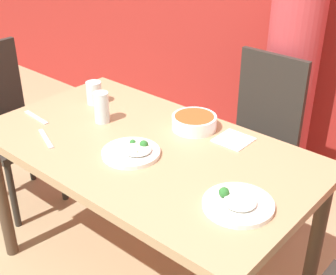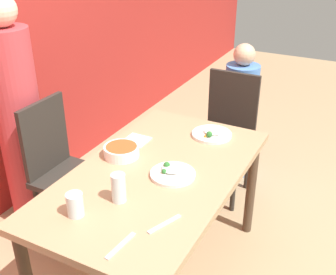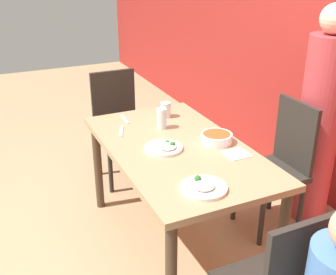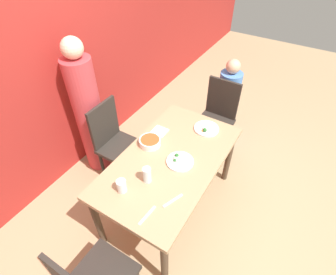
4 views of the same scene
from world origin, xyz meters
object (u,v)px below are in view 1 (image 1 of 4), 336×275
(chair_adult_spot, at_px, (256,137))
(bowl_curry, at_px, (194,122))
(glass_water_tall, at_px, (102,107))
(person_adult, at_px, (290,80))
(plate_rice_adult, at_px, (133,152))

(chair_adult_spot, height_order, bowl_curry, chair_adult_spot)
(glass_water_tall, bearing_deg, bowl_curry, 31.46)
(chair_adult_spot, distance_m, glass_water_tall, 0.87)
(bowl_curry, xyz_separation_m, glass_water_tall, (-0.36, -0.22, 0.04))
(person_adult, relative_size, glass_water_tall, 10.90)
(bowl_curry, relative_size, glass_water_tall, 1.39)
(chair_adult_spot, distance_m, person_adult, 0.39)
(chair_adult_spot, height_order, plate_rice_adult, chair_adult_spot)
(plate_rice_adult, relative_size, glass_water_tall, 1.65)
(plate_rice_adult, distance_m, glass_water_tall, 0.34)
(person_adult, height_order, plate_rice_adult, person_adult)
(person_adult, bearing_deg, bowl_curry, -92.89)
(chair_adult_spot, bearing_deg, person_adult, 90.00)
(glass_water_tall, bearing_deg, plate_rice_adult, -21.14)
(plate_rice_adult, bearing_deg, glass_water_tall, 158.86)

